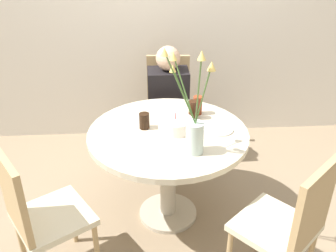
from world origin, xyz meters
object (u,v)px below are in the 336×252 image
Objects in this scene: birthday_cake at (175,125)px; drink_glass_2 at (193,110)px; person_guest at (168,110)px; chair_left_flank at (168,101)px; side_plate at (218,129)px; chair_far_back at (290,223)px; flower_vase at (193,125)px; chair_near_front at (37,212)px; drink_glass_1 at (144,121)px; drink_glass_0 at (198,105)px.

drink_glass_2 is at bearing 49.96° from birthday_cake.
birthday_cake is 0.21× the size of person_guest.
side_plate is at bearing -69.36° from chair_left_flank.
chair_far_back is 0.75m from flower_vase.
drink_glass_2 is at bearing -76.36° from chair_left_flank.
flower_vase is at bearing -97.61° from drink_glass_2.
chair_near_front is at bearing -122.89° from person_guest.
birthday_cake is 1.71× the size of drink_glass_2.
drink_glass_2 is (0.06, 0.45, -0.12)m from flower_vase.
flower_vase is 5.03× the size of drink_glass_2.
chair_far_back reaches higher than birthday_cake.
chair_far_back is at bearing -63.92° from drink_glass_2.
person_guest is (-0.29, 0.75, -0.22)m from side_plate.
side_plate is at bearing -6.27° from drink_glass_1.
person_guest is at bearing 103.40° from drink_glass_2.
drink_glass_2 is at bearing -76.60° from person_guest.
drink_glass_0 is at bearing -86.32° from chair_near_front.
chair_left_flank is 0.16m from person_guest.
person_guest is at bearing 109.33° from drink_glass_0.
flower_vase reaches higher than chair_left_flank.
birthday_cake is at bearing 105.65° from flower_vase.
side_plate is 1.85× the size of drink_glass_1.
flower_vase is at bearing -100.95° from drink_glass_0.
drink_glass_0 is (0.99, 0.75, 0.27)m from chair_near_front.
drink_glass_2 reaches higher than side_plate.
person_guest is at bearing -66.40° from chair_near_front.
chair_near_front is 1.36× the size of flower_vase.
chair_near_front is 6.74× the size of drink_glass_0.
drink_glass_0 is (0.18, 0.24, 0.03)m from birthday_cake.
drink_glass_0 is (-0.38, 0.93, 0.27)m from chair_far_back.
birthday_cake is at bearing -130.04° from drink_glass_2.
drink_glass_0 is 0.43m from drink_glass_1.
person_guest is at bearing 110.78° from side_plate.
chair_near_front is at bearing -144.36° from drink_glass_2.
drink_glass_0 is at bearing 52.73° from birthday_cake.
person_guest is at bearing -110.52° from chair_far_back.
flower_vase is 0.45m from drink_glass_1.
chair_near_front is 6.82× the size of drink_glass_2.
side_plate is 0.27m from drink_glass_0.
chair_near_front is at bearing -116.31° from chair_left_flank.
drink_glass_2 is (-0.04, -0.07, -0.00)m from drink_glass_0.
chair_far_back is 0.93m from birthday_cake.
chair_near_front is 1.00m from birthday_cake.
drink_glass_2 is at bearing 82.39° from flower_vase.
drink_glass_2 is (-0.42, 0.86, 0.27)m from chair_far_back.
chair_left_flank is 6.82× the size of drink_glass_2.
birthday_cake is 0.33m from flower_vase.
birthday_cake is (-0.56, 0.70, 0.25)m from chair_far_back.
person_guest is (-0.18, 0.51, -0.28)m from drink_glass_0.
chair_left_flank is at bearing -112.82° from chair_far_back.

